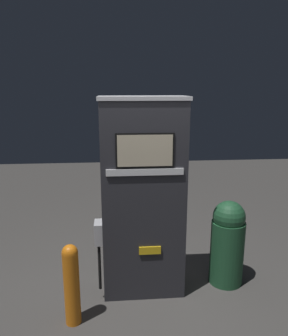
{
  "coord_description": "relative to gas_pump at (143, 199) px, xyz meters",
  "views": [
    {
      "loc": [
        -0.28,
        -3.16,
        2.28
      ],
      "look_at": [
        0.0,
        0.11,
        1.48
      ],
      "focal_mm": 35.0,
      "sensor_mm": 36.0,
      "label": 1
    }
  ],
  "objects": [
    {
      "name": "ground_plane",
      "position": [
        0.0,
        -0.22,
        -1.1
      ],
      "size": [
        14.0,
        14.0,
        0.0
      ],
      "primitive_type": "plane",
      "color": "#423F3D"
    },
    {
      "name": "gas_pump",
      "position": [
        0.0,
        0.0,
        0.0
      ],
      "size": [
        0.99,
        0.48,
        2.2
      ],
      "color": "#28282D",
      "rests_on": "ground_plane"
    },
    {
      "name": "safety_bollard",
      "position": [
        -0.74,
        -0.52,
        -0.66
      ],
      "size": [
        0.15,
        0.15,
        0.84
      ],
      "color": "orange",
      "rests_on": "ground_plane"
    },
    {
      "name": "trash_bin",
      "position": [
        1.0,
        0.05,
        -0.58
      ],
      "size": [
        0.39,
        0.39,
        1.02
      ],
      "color": "#1E4C2D",
      "rests_on": "ground_plane"
    }
  ]
}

